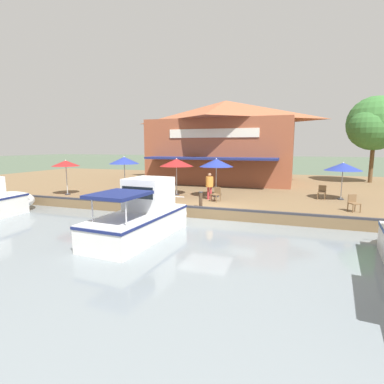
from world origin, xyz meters
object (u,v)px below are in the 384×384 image
Objects in this scene: cafe_chair_far_corner_seat at (216,193)px; mooring_post at (201,199)px; person_mid_patio at (210,183)px; tree_upstream_bank at (373,125)px; cafe_chair_mid_patio at (354,202)px; cafe_chair_facing_river at (322,191)px; motorboat_distant_upstream at (146,215)px; waterfront_restaurant at (225,140)px; patio_umbrella_mid_patio_left at (176,163)px; patio_umbrella_by_entrance at (216,163)px; patio_umbrella_far_corner at (66,163)px; patio_umbrella_back_row at (124,160)px; patio_umbrella_mid_patio_right at (343,167)px.

mooring_post is (1.99, -0.34, -0.04)m from cafe_chair_far_corner_seat.
person_mid_patio is 17.55m from tree_upstream_bank.
cafe_chair_mid_patio is at bearing 85.81° from cafe_chair_far_corner_seat.
motorboat_distant_upstream is (8.61, -7.59, -0.18)m from cafe_chair_facing_river.
waterfront_restaurant is at bearing -178.61° from motorboat_distant_upstream.
waterfront_restaurant is 15.17× the size of cafe_chair_mid_patio.
waterfront_restaurant is 9.92m from patio_umbrella_mid_patio_left.
patio_umbrella_by_entrance reaches higher than cafe_chair_facing_river.
patio_umbrella_far_corner is 0.38× the size of motorboat_distant_upstream.
cafe_chair_facing_river is 11.48m from motorboat_distant_upstream.
waterfront_restaurant is at bearing 173.77° from patio_umbrella_mid_patio_left.
tree_upstream_bank is (-13.41, 10.61, 4.61)m from cafe_chair_far_corner_seat.
patio_umbrella_far_corner is 10.28m from cafe_chair_far_corner_seat.
patio_umbrella_back_row is 13.95m from patio_umbrella_mid_patio_right.
patio_umbrella_far_corner is at bearing -77.16° from cafe_chair_facing_river.
patio_umbrella_by_entrance is 2.93× the size of cafe_chair_far_corner_seat.
patio_umbrella_far_corner reaches higher than cafe_chair_far_corner_seat.
patio_umbrella_mid_patio_right is 10.28m from patio_umbrella_mid_patio_left.
tree_upstream_bank reaches higher than patio_umbrella_mid_patio_left.
tree_upstream_bank is at bearing 161.11° from patio_umbrella_mid_patio_right.
cafe_chair_facing_river is (-1.92, 12.69, -1.80)m from patio_umbrella_back_row.
cafe_chair_far_corner_seat is at bearing -94.19° from cafe_chair_mid_patio.
patio_umbrella_mid_patio_right is (-2.13, 13.79, -0.26)m from patio_umbrella_back_row.
mooring_post is at bearing 161.18° from motorboat_distant_upstream.
cafe_chair_far_corner_seat is 1.00× the size of mooring_post.
cafe_chair_facing_river is at bearing 138.59° from motorboat_distant_upstream.
cafe_chair_facing_river is (0.20, -1.10, -1.54)m from patio_umbrella_mid_patio_right.
patio_umbrella_by_entrance is at bearing 103.69° from patio_umbrella_far_corner.
person_mid_patio is at bearing 170.28° from motorboat_distant_upstream.
tree_upstream_bank reaches higher than motorboat_distant_upstream.
patio_umbrella_mid_patio_left is 7.61m from motorboat_distant_upstream.
tree_upstream_bank is at bearing 137.13° from patio_umbrella_by_entrance.
cafe_chair_facing_river is at bearing 98.62° from patio_umbrella_back_row.
patio_umbrella_mid_patio_right is at bearing 101.36° from patio_umbrella_by_entrance.
patio_umbrella_mid_patio_right is 0.93× the size of patio_umbrella_mid_patio_left.
motorboat_distant_upstream reaches higher than cafe_chair_far_corner_seat.
waterfront_restaurant reaches higher than person_mid_patio.
patio_umbrella_mid_patio_right is 11.38m from tree_upstream_bank.
cafe_chair_mid_patio is 1.00× the size of mooring_post.
patio_umbrella_far_corner is (2.36, -9.71, -0.09)m from patio_umbrella_by_entrance.
patio_umbrella_by_entrance reaches higher than patio_umbrella_mid_patio_left.
patio_umbrella_mid_patio_left is 3.82m from cafe_chair_far_corner_seat.
patio_umbrella_far_corner is at bearing -85.34° from cafe_chair_far_corner_seat.
patio_umbrella_mid_patio_right is at bearing 98.86° from patio_umbrella_mid_patio_left.
patio_umbrella_mid_patio_right is 7.84m from cafe_chair_far_corner_seat.
patio_umbrella_mid_patio_right is at bearing 135.40° from motorboat_distant_upstream.
patio_umbrella_back_row is 1.04× the size of patio_umbrella_mid_patio_left.
patio_umbrella_back_row is at bearing -84.35° from patio_umbrella_by_entrance.
tree_upstream_bank is at bearing 99.96° from waterfront_restaurant.
patio_umbrella_back_row is at bearing 117.16° from patio_umbrella_far_corner.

